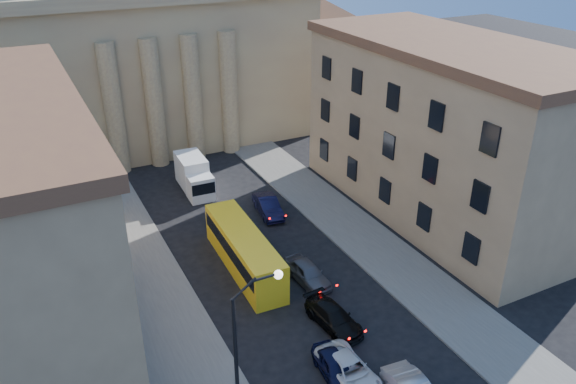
% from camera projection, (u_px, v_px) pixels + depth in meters
% --- Properties ---
extents(sidewalk_left, '(5.00, 60.00, 0.15)m').
position_uv_depth(sidewalk_left, '(166.00, 317.00, 36.43)').
color(sidewalk_left, '#5A5752').
rests_on(sidewalk_left, ground).
extents(sidewalk_right, '(5.00, 60.00, 0.15)m').
position_uv_depth(sidewalk_right, '(381.00, 253.00, 43.32)').
color(sidewalk_right, '#5A5752').
rests_on(sidewalk_right, ground).
extents(church, '(68.02, 28.76, 36.60)m').
position_uv_depth(church, '(138.00, 26.00, 64.48)').
color(church, '#886F53').
rests_on(church, ground).
extents(building_right, '(11.60, 26.60, 14.70)m').
position_uv_depth(building_right, '(444.00, 130.00, 46.67)').
color(building_right, tan).
rests_on(building_right, ground).
extents(street_lamp, '(2.62, 0.44, 8.83)m').
position_uv_depth(street_lamp, '(246.00, 342.00, 26.75)').
color(street_lamp, black).
rests_on(street_lamp, ground).
extents(car_left_near, '(2.02, 4.09, 1.34)m').
position_uv_depth(car_left_near, '(335.00, 367.00, 31.62)').
color(car_left_near, black).
rests_on(car_left_near, ground).
extents(car_left_mid, '(2.31, 4.80, 1.32)m').
position_uv_depth(car_left_mid, '(349.00, 371.00, 31.39)').
color(car_left_mid, silver).
rests_on(car_left_mid, ground).
extents(car_right_mid, '(2.36, 4.83, 1.35)m').
position_uv_depth(car_right_mid, '(333.00, 317.00, 35.50)').
color(car_right_mid, black).
rests_on(car_right_mid, ground).
extents(car_right_far, '(2.01, 4.50, 1.50)m').
position_uv_depth(car_right_far, '(308.00, 273.00, 39.74)').
color(car_right_far, '#515056').
rests_on(car_right_far, ground).
extents(car_right_distant, '(2.23, 4.83, 1.54)m').
position_uv_depth(car_right_distant, '(268.00, 206.00, 48.70)').
color(car_right_distant, black).
rests_on(car_right_distant, ground).
extents(city_bus, '(2.84, 10.73, 3.00)m').
position_uv_depth(city_bus, '(244.00, 250.00, 40.87)').
color(city_bus, yellow).
rests_on(city_bus, ground).
extents(box_truck, '(2.49, 5.89, 3.19)m').
position_uv_depth(box_truck, '(194.00, 176.00, 52.52)').
color(box_truck, silver).
rests_on(box_truck, ground).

